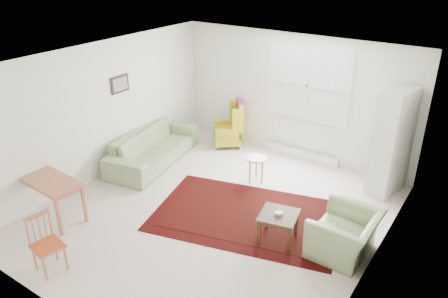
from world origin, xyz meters
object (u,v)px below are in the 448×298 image
Objects in this scene: armchair at (345,230)px; desk at (53,199)px; cabinet at (392,143)px; coffee_table at (278,227)px; stool at (256,169)px; sofa at (153,141)px; wingback_chair at (228,124)px; desk_chair at (47,245)px.

armchair reaches higher than desk.
cabinet reaches higher than armchair.
cabinet reaches higher than coffee_table.
cabinet is (2.08, 1.00, 0.70)m from stool.
sofa is 4.25m from armchair.
wingback_chair is 0.94× the size of desk.
desk is at bearing -49.83° from wingback_chair.
coffee_table is at bearing -116.44° from sofa.
wingback_chair reaches higher than coffee_table.
desk_chair is at bearing -133.39° from coffee_table.
cabinet reaches higher than wingback_chair.
desk is at bearing -125.84° from cabinet.
armchair is at bearing -78.57° from cabinet.
cabinet is at bearing 50.57° from wingback_chair.
sofa is 2.36× the size of armchair.
stool is 0.46× the size of desk.
desk is at bearing 169.96° from sofa.
armchair is 0.96m from coffee_table.
stool is at bearing -89.21° from sofa.
cabinet is at bearing 42.73° from desk.
desk_chair is at bearing -35.34° from wingback_chair.
stool reaches higher than coffee_table.
coffee_table is at bearing -99.85° from cabinet.
wingback_chair reaches higher than desk.
wingback_chair is at bearing 13.38° from desk_chair.
wingback_chair is at bearing 79.04° from desk.
coffee_table is 3.57m from desk.
armchair is at bearing 15.39° from coffee_table.
stool is 2.41m from cabinet.
desk_chair reaches higher than armchair.
armchair is at bearing 19.15° from wingback_chair.
desk_chair is (0.29, -4.70, -0.10)m from wingback_chair.
cabinet is 5.63m from desk_chair.
stool is at bearing -116.56° from armchair.
armchair reaches higher than stool.
desk is at bearing -66.01° from armchair.
sofa reaches higher than stool.
sofa is 3.40m from desk_chair.
armchair is (4.20, -0.64, -0.08)m from sofa.
sofa is 2.10× the size of desk.
coffee_table is 3.21m from desk_chair.
sofa is 3.42m from coffee_table.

